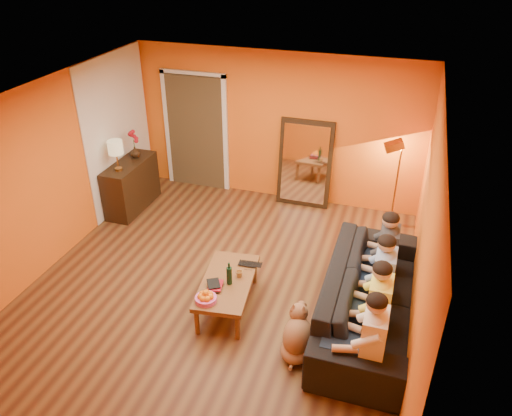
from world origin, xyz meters
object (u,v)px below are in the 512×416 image
(sideboard, at_px, (131,185))
(tumbler, at_px, (239,274))
(person_mid_right, at_px, (383,279))
(mirror_frame, at_px, (305,163))
(person_mid_left, at_px, (378,308))
(wine_bottle, at_px, (229,273))
(floor_lamp, at_px, (396,185))
(dog, at_px, (298,333))
(person_far_right, at_px, (387,254))
(vase, at_px, (135,152))
(table_lamp, at_px, (117,156))
(coffee_table, at_px, (228,293))
(laptop, at_px, (249,266))
(person_far_left, at_px, (373,342))
(sofa, at_px, (369,296))

(sideboard, height_order, tumbler, sideboard)
(sideboard, bearing_deg, person_mid_right, -19.80)
(mirror_frame, bearing_deg, person_mid_left, -63.74)
(mirror_frame, xyz_separation_m, tumbler, (-0.17, -2.91, -0.30))
(person_mid_left, relative_size, wine_bottle, 3.94)
(floor_lamp, xyz_separation_m, dog, (-0.79, -3.29, -0.39))
(floor_lamp, distance_m, person_far_right, 1.83)
(vase, bearing_deg, sideboard, -90.00)
(floor_lamp, height_order, tumbler, floor_lamp)
(dog, relative_size, person_far_right, 0.53)
(table_lamp, bearing_deg, mirror_frame, 26.32)
(coffee_table, xyz_separation_m, person_mid_right, (1.87, 0.38, 0.40))
(laptop, bearing_deg, person_mid_left, -22.44)
(dog, bearing_deg, table_lamp, 164.44)
(sideboard, height_order, person_far_left, person_far_left)
(dog, height_order, vase, vase)
(laptop, xyz_separation_m, vase, (-2.68, 1.85, 0.51))
(floor_lamp, bearing_deg, person_far_left, -103.21)
(sofa, relative_size, coffee_table, 2.19)
(dog, relative_size, wine_bottle, 2.10)
(person_far_right, height_order, tumbler, person_far_right)
(person_far_right, relative_size, laptop, 3.93)
(person_mid_left, xyz_separation_m, wine_bottle, (-1.82, 0.12, -0.03))
(sofa, bearing_deg, wine_bottle, 100.90)
(sofa, relative_size, wine_bottle, 8.61)
(mirror_frame, distance_m, person_mid_right, 3.09)
(mirror_frame, height_order, person_mid_left, mirror_frame)
(tumbler, bearing_deg, vase, 141.52)
(mirror_frame, distance_m, sideboard, 3.01)
(wine_bottle, relative_size, vase, 1.66)
(dog, xyz_separation_m, wine_bottle, (-1.00, 0.49, 0.25))
(person_mid_right, relative_size, person_far_right, 1.00)
(floor_lamp, bearing_deg, vase, 173.52)
(coffee_table, height_order, tumbler, tumbler)
(person_far_right, bearing_deg, sofa, -101.31)
(table_lamp, xyz_separation_m, person_mid_left, (4.37, -1.82, -0.49))
(dog, height_order, laptop, dog)
(table_lamp, relative_size, sofa, 0.19)
(person_mid_right, bearing_deg, mirror_frame, 120.77)
(dog, xyz_separation_m, person_far_left, (0.82, -0.18, 0.28))
(dog, xyz_separation_m, person_mid_left, (0.82, 0.37, 0.28))
(wine_bottle, bearing_deg, person_far_left, -20.28)
(floor_lamp, height_order, person_mid_left, floor_lamp)
(coffee_table, xyz_separation_m, vase, (-2.50, 2.20, 0.73))
(person_far_right, distance_m, vase, 4.56)
(person_mid_right, bearing_deg, tumbler, -171.69)
(coffee_table, height_order, wine_bottle, wine_bottle)
(sideboard, bearing_deg, coffee_table, -37.99)
(person_far_left, relative_size, tumbler, 13.59)
(vase, bearing_deg, dog, -37.68)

